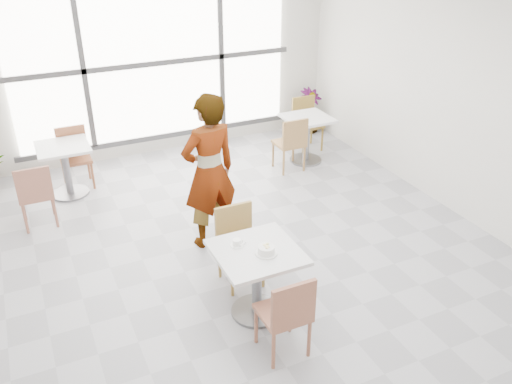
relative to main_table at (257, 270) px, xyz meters
name	(u,v)px	position (x,y,z in m)	size (l,w,h in m)	color
floor	(245,256)	(0.30, 0.96, -0.52)	(7.00, 7.00, 0.00)	#9E9EA5
wall_back	(154,62)	(0.30, 4.46, 0.98)	(6.00, 6.00, 0.00)	silver
wall_front	(511,364)	(0.30, -2.54, 0.98)	(6.00, 6.00, 0.00)	silver
wall_right	(461,100)	(3.30, 0.96, 0.98)	(7.00, 7.00, 0.00)	silver
window	(155,63)	(0.30, 4.39, 0.98)	(4.60, 0.07, 2.52)	white
main_table	(257,270)	(0.00, 0.00, 0.00)	(0.80, 0.80, 0.75)	silver
chair_near	(287,312)	(-0.01, -0.65, -0.02)	(0.42, 0.42, 0.87)	#955943
chair_far	(238,239)	(0.06, 0.61, -0.02)	(0.42, 0.42, 0.87)	#9F7A3E
oatmeal_bowl	(266,250)	(0.06, -0.09, 0.27)	(0.21, 0.21, 0.09)	white
coffee_cup	(237,243)	(-0.14, 0.16, 0.26)	(0.16, 0.13, 0.07)	white
person	(209,172)	(0.06, 1.43, 0.42)	(0.69, 0.45, 1.89)	black
bg_table_left	(65,163)	(-1.34, 3.46, -0.04)	(0.70, 0.70, 0.75)	white
bg_table_right	(307,133)	(2.30, 3.03, -0.04)	(0.70, 0.70, 0.75)	white
bg_chair_left_near	(35,192)	(-1.81, 2.68, -0.02)	(0.42, 0.42, 0.87)	#9C604D
bg_chair_left_far	(74,153)	(-1.18, 3.74, -0.02)	(0.42, 0.42, 0.87)	#975636
bg_chair_right_near	(292,141)	(1.90, 2.80, -0.02)	(0.42, 0.42, 0.87)	#A37745
bg_chair_right_far	(306,119)	(2.57, 3.54, -0.02)	(0.42, 0.42, 0.87)	olive
plant_right	(309,111)	(3.00, 4.16, -0.13)	(0.44, 0.44, 0.79)	#367B35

